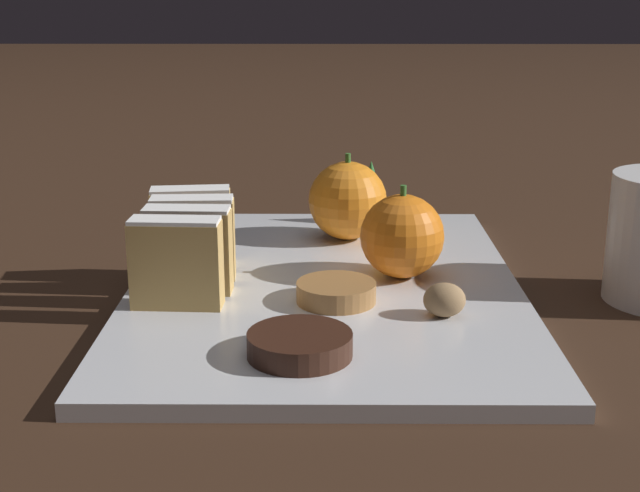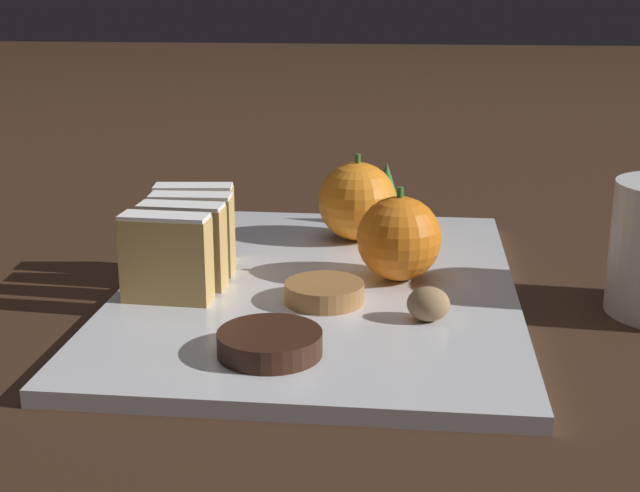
{
  "view_description": "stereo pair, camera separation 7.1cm",
  "coord_description": "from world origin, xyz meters",
  "px_view_note": "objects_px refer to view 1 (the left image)",
  "views": [
    {
      "loc": [
        0.0,
        -0.68,
        0.24
      ],
      "look_at": [
        0.0,
        0.0,
        0.04
      ],
      "focal_mm": 50.0,
      "sensor_mm": 36.0,
      "label": 1
    },
    {
      "loc": [
        0.07,
        -0.68,
        0.24
      ],
      "look_at": [
        0.0,
        0.0,
        0.04
      ],
      "focal_mm": 50.0,
      "sensor_mm": 36.0,
      "label": 2
    }
  ],
  "objects_px": {
    "walnut": "(439,300)",
    "chocolate_cookie": "(293,345)",
    "orange_far": "(343,201)",
    "orange_near": "(397,236)"
  },
  "relations": [
    {
      "from": "walnut",
      "to": "chocolate_cookie",
      "type": "relative_size",
      "value": 0.45
    },
    {
      "from": "orange_far",
      "to": "orange_near",
      "type": "bearing_deg",
      "value": -69.68
    },
    {
      "from": "orange_near",
      "to": "orange_far",
      "type": "height_order",
      "value": "orange_far"
    },
    {
      "from": "orange_near",
      "to": "orange_far",
      "type": "relative_size",
      "value": 0.94
    },
    {
      "from": "orange_near",
      "to": "walnut",
      "type": "height_order",
      "value": "orange_near"
    },
    {
      "from": "chocolate_cookie",
      "to": "orange_far",
      "type": "bearing_deg",
      "value": 82.3
    },
    {
      "from": "orange_near",
      "to": "walnut",
      "type": "distance_m",
      "value": 0.1
    },
    {
      "from": "orange_far",
      "to": "walnut",
      "type": "height_order",
      "value": "orange_far"
    },
    {
      "from": "walnut",
      "to": "chocolate_cookie",
      "type": "distance_m",
      "value": 0.12
    },
    {
      "from": "orange_near",
      "to": "walnut",
      "type": "relative_size",
      "value": 2.49
    }
  ]
}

